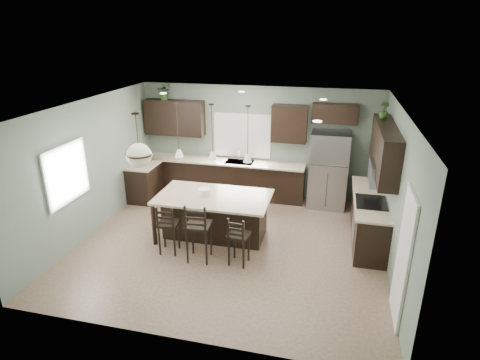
% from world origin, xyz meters
% --- Properties ---
extents(ground, '(6.00, 6.00, 0.00)m').
position_xyz_m(ground, '(0.00, 0.00, 0.00)').
color(ground, '#9E8466').
rests_on(ground, ground).
extents(pantry_door, '(0.04, 0.82, 2.04)m').
position_xyz_m(pantry_door, '(2.98, -1.55, 1.02)').
color(pantry_door, white).
rests_on(pantry_door, ground).
extents(window_back, '(1.35, 0.02, 1.00)m').
position_xyz_m(window_back, '(-0.40, 2.73, 1.55)').
color(window_back, white).
rests_on(window_back, room_shell).
extents(window_left, '(0.02, 1.10, 1.00)m').
position_xyz_m(window_left, '(-2.98, -0.80, 1.55)').
color(window_left, white).
rests_on(window_left, room_shell).
extents(left_return_cabs, '(0.60, 0.90, 0.90)m').
position_xyz_m(left_return_cabs, '(-2.70, 1.70, 0.45)').
color(left_return_cabs, black).
rests_on(left_return_cabs, ground).
extents(left_return_countertop, '(0.66, 0.96, 0.04)m').
position_xyz_m(left_return_countertop, '(-2.68, 1.70, 0.92)').
color(left_return_countertop, beige).
rests_on(left_return_countertop, left_return_cabs).
extents(back_lower_cabs, '(4.20, 0.60, 0.90)m').
position_xyz_m(back_lower_cabs, '(-0.85, 2.45, 0.45)').
color(back_lower_cabs, black).
rests_on(back_lower_cabs, ground).
extents(back_countertop, '(4.20, 0.66, 0.04)m').
position_xyz_m(back_countertop, '(-0.85, 2.43, 0.92)').
color(back_countertop, beige).
rests_on(back_countertop, back_lower_cabs).
extents(sink_inset, '(0.70, 0.45, 0.01)m').
position_xyz_m(sink_inset, '(-0.40, 2.43, 0.94)').
color(sink_inset, gray).
rests_on(sink_inset, back_countertop).
extents(faucet, '(0.02, 0.02, 0.28)m').
position_xyz_m(faucet, '(-0.40, 2.40, 1.08)').
color(faucet, silver).
rests_on(faucet, back_countertop).
extents(back_upper_left, '(1.55, 0.34, 0.90)m').
position_xyz_m(back_upper_left, '(-2.15, 2.58, 1.95)').
color(back_upper_left, black).
rests_on(back_upper_left, room_shell).
extents(back_upper_right, '(0.85, 0.34, 0.90)m').
position_xyz_m(back_upper_right, '(0.80, 2.58, 1.95)').
color(back_upper_right, black).
rests_on(back_upper_right, room_shell).
extents(fridge_header, '(1.05, 0.34, 0.45)m').
position_xyz_m(fridge_header, '(1.85, 2.58, 2.25)').
color(fridge_header, black).
rests_on(fridge_header, room_shell).
extents(right_lower_cabs, '(0.60, 2.35, 0.90)m').
position_xyz_m(right_lower_cabs, '(2.70, 0.87, 0.45)').
color(right_lower_cabs, black).
rests_on(right_lower_cabs, ground).
extents(right_countertop, '(0.66, 2.35, 0.04)m').
position_xyz_m(right_countertop, '(2.68, 0.87, 0.92)').
color(right_countertop, beige).
rests_on(right_countertop, right_lower_cabs).
extents(cooktop, '(0.58, 0.75, 0.02)m').
position_xyz_m(cooktop, '(2.68, 0.60, 0.94)').
color(cooktop, black).
rests_on(cooktop, right_countertop).
extents(wall_oven_front, '(0.01, 0.72, 0.60)m').
position_xyz_m(wall_oven_front, '(2.40, 0.60, 0.45)').
color(wall_oven_front, gray).
rests_on(wall_oven_front, right_lower_cabs).
extents(right_upper_cabs, '(0.34, 2.35, 0.90)m').
position_xyz_m(right_upper_cabs, '(2.83, 0.87, 1.95)').
color(right_upper_cabs, black).
rests_on(right_upper_cabs, room_shell).
extents(microwave, '(0.40, 0.75, 0.40)m').
position_xyz_m(microwave, '(2.78, 0.60, 1.55)').
color(microwave, gray).
rests_on(microwave, right_upper_cabs).
extents(refrigerator, '(0.90, 0.74, 1.85)m').
position_xyz_m(refrigerator, '(1.80, 2.38, 0.93)').
color(refrigerator, '#97979F').
rests_on(refrigerator, ground).
extents(kitchen_island, '(2.30, 1.31, 0.92)m').
position_xyz_m(kitchen_island, '(-0.41, 0.22, 0.46)').
color(kitchen_island, black).
rests_on(kitchen_island, ground).
extents(serving_dish, '(0.24, 0.24, 0.14)m').
position_xyz_m(serving_dish, '(-0.61, 0.22, 0.99)').
color(serving_dish, white).
rests_on(serving_dish, kitchen_island).
extents(bar_stool_left, '(0.41, 0.41, 1.01)m').
position_xyz_m(bar_stool_left, '(-1.08, -0.58, 0.51)').
color(bar_stool_left, black).
rests_on(bar_stool_left, ground).
extents(bar_stool_center, '(0.47, 0.47, 1.19)m').
position_xyz_m(bar_stool_center, '(-0.42, -0.70, 0.59)').
color(bar_stool_center, black).
rests_on(bar_stool_center, ground).
extents(bar_stool_right, '(0.40, 0.40, 0.98)m').
position_xyz_m(bar_stool_right, '(0.33, -0.66, 0.49)').
color(bar_stool_right, black).
rests_on(bar_stool_right, ground).
extents(pendant_left, '(0.17, 0.17, 1.10)m').
position_xyz_m(pendant_left, '(-1.11, 0.22, 2.25)').
color(pendant_left, white).
rests_on(pendant_left, room_shell).
extents(pendant_center, '(0.17, 0.17, 1.10)m').
position_xyz_m(pendant_center, '(-0.41, 0.22, 2.25)').
color(pendant_center, white).
rests_on(pendant_center, room_shell).
extents(pendant_right, '(0.17, 0.17, 1.10)m').
position_xyz_m(pendant_right, '(0.29, 0.22, 2.25)').
color(pendant_right, silver).
rests_on(pendant_right, room_shell).
extents(chandelier, '(0.47, 0.47, 0.97)m').
position_xyz_m(chandelier, '(-1.39, -0.88, 2.32)').
color(chandelier, beige).
rests_on(chandelier, room_shell).
extents(plant_back_left, '(0.45, 0.41, 0.41)m').
position_xyz_m(plant_back_left, '(-2.37, 2.55, 2.61)').
color(plant_back_left, '#2C4C21').
rests_on(plant_back_left, back_upper_left).
extents(plant_right_wall, '(0.22, 0.22, 0.34)m').
position_xyz_m(plant_right_wall, '(2.80, 1.52, 2.57)').
color(plant_right_wall, '#305023').
rests_on(plant_right_wall, right_upper_cabs).
extents(room_shell, '(6.00, 6.00, 6.00)m').
position_xyz_m(room_shell, '(0.00, 0.00, 1.70)').
color(room_shell, slate).
rests_on(room_shell, ground).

